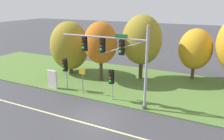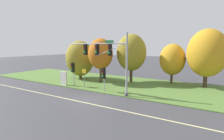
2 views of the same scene
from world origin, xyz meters
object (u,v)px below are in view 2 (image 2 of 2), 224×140
(tree_nearest_road, at_px, (80,58))
(tree_mid_verge, at_px, (172,60))
(tree_tall_centre, at_px, (207,53))
(pedestrian_signal_near_kerb, at_px, (103,75))
(tree_left_of_mast, at_px, (101,54))
(pedestrian_signal_further_along, at_px, (73,69))
(info_kiosk, at_px, (64,78))
(traffic_signal_mast, at_px, (107,55))
(tree_behind_signpost, at_px, (131,53))
(route_sign_post, at_px, (84,75))

(tree_nearest_road, relative_size, tree_mid_verge, 1.10)
(tree_tall_centre, bearing_deg, tree_mid_verge, 173.05)
(pedestrian_signal_near_kerb, height_order, tree_left_of_mast, tree_left_of_mast)
(pedestrian_signal_further_along, height_order, info_kiosk, pedestrian_signal_further_along)
(info_kiosk, bearing_deg, traffic_signal_mast, -2.22)
(tree_behind_signpost, bearing_deg, tree_left_of_mast, -144.59)
(tree_tall_centre, bearing_deg, info_kiosk, -152.91)
(pedestrian_signal_near_kerb, distance_m, tree_tall_centre, 13.87)
(traffic_signal_mast, height_order, tree_left_of_mast, traffic_signal_mast)
(pedestrian_signal_further_along, height_order, route_sign_post, pedestrian_signal_further_along)
(traffic_signal_mast, relative_size, tree_tall_centre, 1.05)
(traffic_signal_mast, relative_size, tree_left_of_mast, 1.23)
(tree_nearest_road, relative_size, tree_behind_signpost, 0.87)
(traffic_signal_mast, height_order, tree_mid_verge, traffic_signal_mast)
(pedestrian_signal_further_along, height_order, tree_left_of_mast, tree_left_of_mast)
(pedestrian_signal_near_kerb, height_order, tree_behind_signpost, tree_behind_signpost)
(pedestrian_signal_further_along, xyz_separation_m, tree_behind_signpost, (5.73, 6.61, 2.14))
(pedestrian_signal_near_kerb, xyz_separation_m, info_kiosk, (-6.75, -0.03, -1.11))
(route_sign_post, height_order, tree_left_of_mast, tree_left_of_mast)
(traffic_signal_mast, distance_m, pedestrian_signal_further_along, 6.41)
(tree_behind_signpost, bearing_deg, route_sign_post, -118.97)
(tree_left_of_mast, distance_m, tree_behind_signpost, 4.65)
(tree_left_of_mast, distance_m, tree_tall_centre, 14.51)
(tree_left_of_mast, bearing_deg, route_sign_post, -88.46)
(pedestrian_signal_further_along, relative_size, tree_mid_verge, 0.56)
(tree_mid_verge, bearing_deg, tree_behind_signpost, -156.42)
(tree_mid_verge, height_order, tree_tall_centre, tree_tall_centre)
(tree_left_of_mast, distance_m, info_kiosk, 6.41)
(traffic_signal_mast, distance_m, tree_mid_verge, 11.00)
(tree_mid_verge, bearing_deg, pedestrian_signal_further_along, -141.28)
(tree_left_of_mast, height_order, tree_tall_centre, tree_tall_centre)
(pedestrian_signal_further_along, distance_m, route_sign_post, 2.17)
(tree_mid_verge, bearing_deg, info_kiosk, -143.72)
(traffic_signal_mast, xyz_separation_m, tree_tall_centre, (9.70, 9.09, 0.11))
(tree_nearest_road, height_order, tree_behind_signpost, tree_behind_signpost)
(pedestrian_signal_further_along, relative_size, info_kiosk, 1.71)
(pedestrian_signal_further_along, bearing_deg, pedestrian_signal_near_kerb, -3.19)
(traffic_signal_mast, height_order, info_kiosk, traffic_signal_mast)
(tree_mid_verge, xyz_separation_m, tree_tall_centre, (4.47, -0.55, 1.06))
(pedestrian_signal_near_kerb, height_order, pedestrian_signal_further_along, pedestrian_signal_further_along)
(route_sign_post, distance_m, tree_tall_centre, 16.37)
(tree_left_of_mast, relative_size, tree_mid_verge, 1.14)
(route_sign_post, bearing_deg, pedestrian_signal_near_kerb, -4.40)
(pedestrian_signal_further_along, relative_size, tree_left_of_mast, 0.49)
(pedestrian_signal_further_along, distance_m, tree_tall_centre, 17.99)
(tree_behind_signpost, distance_m, info_kiosk, 10.62)
(traffic_signal_mast, xyz_separation_m, pedestrian_signal_further_along, (-6.02, 0.62, -2.09))
(pedestrian_signal_further_along, bearing_deg, traffic_signal_mast, -5.85)
(traffic_signal_mast, xyz_separation_m, pedestrian_signal_near_kerb, (-0.75, 0.32, -2.40))
(pedestrian_signal_near_kerb, bearing_deg, route_sign_post, 175.60)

